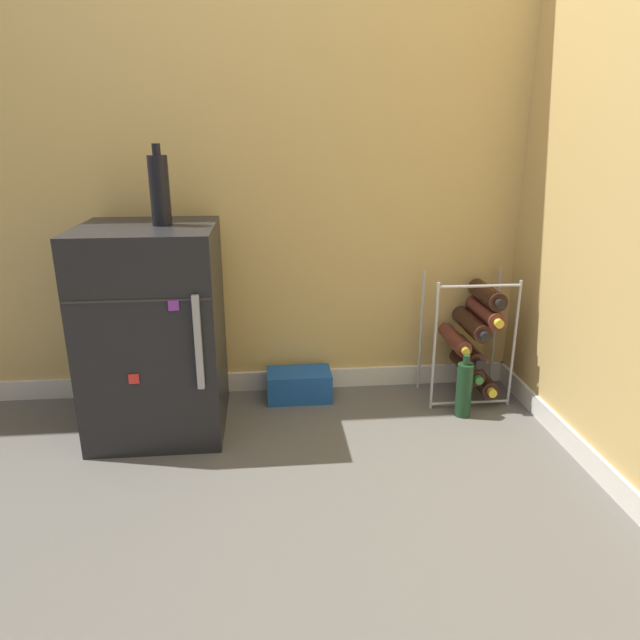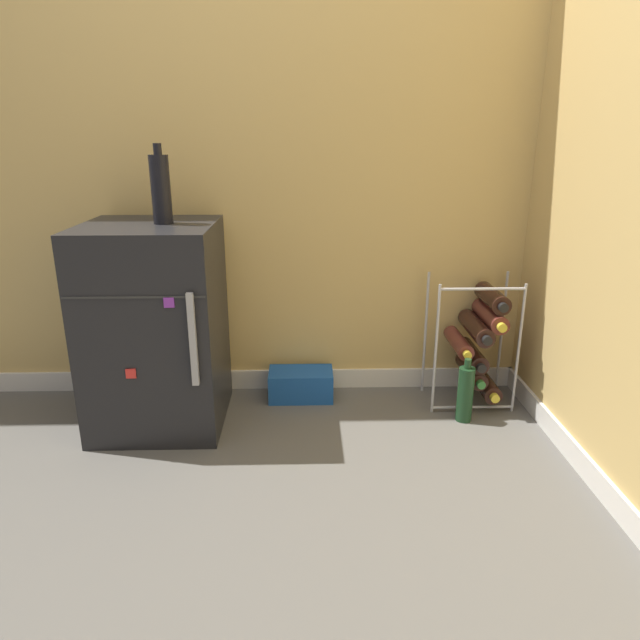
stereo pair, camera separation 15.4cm
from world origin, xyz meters
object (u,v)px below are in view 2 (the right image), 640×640
at_px(soda_box, 301,384).
at_px(loose_bottle_floor, 465,393).
at_px(mini_fridge, 156,327).
at_px(wine_rack, 478,342).
at_px(fridge_top_bottle, 161,189).

distance_m(soda_box, loose_bottle_floor, 0.72).
relative_size(mini_fridge, soda_box, 2.86).
xyz_separation_m(wine_rack, fridge_top_bottle, (-1.28, -0.13, 0.67)).
height_order(soda_box, loose_bottle_floor, loose_bottle_floor).
bearing_deg(wine_rack, loose_bottle_floor, -117.41).
bearing_deg(mini_fridge, soda_box, 18.32).
height_order(mini_fridge, wine_rack, mini_fridge).
bearing_deg(loose_bottle_floor, fridge_top_bottle, 177.45).
distance_m(wine_rack, loose_bottle_floor, 0.26).
bearing_deg(loose_bottle_floor, wine_rack, 62.59).
distance_m(wine_rack, soda_box, 0.80).
bearing_deg(soda_box, loose_bottle_floor, -18.81).
distance_m(mini_fridge, fridge_top_bottle, 0.54).
relative_size(mini_fridge, loose_bottle_floor, 2.99).
height_order(soda_box, fridge_top_bottle, fridge_top_bottle).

